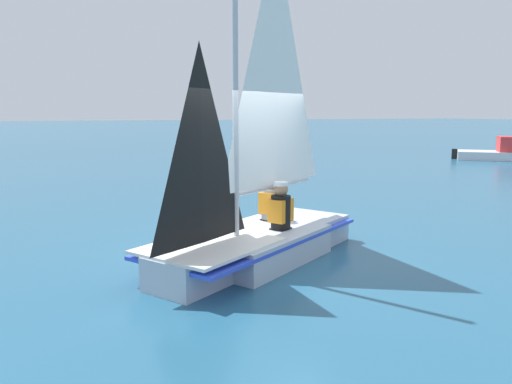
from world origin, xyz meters
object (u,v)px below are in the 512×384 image
object	(u,v)px
sailboat_main	(258,216)
motorboat_distant	(510,152)
sailor_helm	(281,217)
sailor_crew	(270,209)

from	to	relation	value
sailboat_main	motorboat_distant	bearing A→B (deg)	178.53
sailboat_main	motorboat_distant	distance (m)	19.60
sailor_helm	sailor_crew	distance (m)	0.68
sailor_helm	sailor_crew	size ratio (longest dim) A/B	1.00
sailboat_main	sailor_crew	distance (m)	0.82
sailboat_main	sailor_helm	bearing A→B (deg)	145.57
sailor_helm	motorboat_distant	xyz separation A→B (m)	(9.78, -16.62, -0.25)
sailor_helm	sailboat_main	bearing A→B (deg)	-34.43
sailor_crew	sailboat_main	bearing A→B (deg)	20.14
motorboat_distant	sailor_helm	bearing A→B (deg)	-107.82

